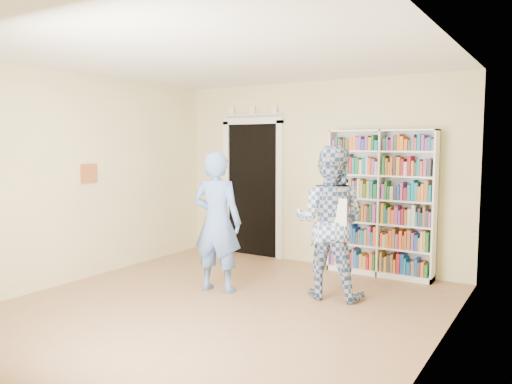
% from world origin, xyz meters
% --- Properties ---
extents(floor, '(5.00, 5.00, 0.00)m').
position_xyz_m(floor, '(0.00, 0.00, 0.00)').
color(floor, '#946848').
rests_on(floor, ground).
extents(ceiling, '(5.00, 5.00, 0.00)m').
position_xyz_m(ceiling, '(0.00, 0.00, 2.70)').
color(ceiling, white).
rests_on(ceiling, wall_back).
extents(wall_back, '(4.50, 0.00, 4.50)m').
position_xyz_m(wall_back, '(0.00, 2.50, 1.35)').
color(wall_back, beige).
rests_on(wall_back, floor).
extents(wall_left, '(0.00, 5.00, 5.00)m').
position_xyz_m(wall_left, '(-2.25, 0.00, 1.35)').
color(wall_left, beige).
rests_on(wall_left, floor).
extents(wall_right, '(0.00, 5.00, 5.00)m').
position_xyz_m(wall_right, '(2.25, 0.00, 1.35)').
color(wall_right, beige).
rests_on(wall_right, floor).
extents(bookshelf, '(1.44, 0.27, 1.98)m').
position_xyz_m(bookshelf, '(1.04, 2.34, 1.00)').
color(bookshelf, white).
rests_on(bookshelf, floor).
extents(doorway, '(1.10, 0.08, 2.43)m').
position_xyz_m(doorway, '(-1.10, 2.48, 1.18)').
color(doorway, black).
rests_on(doorway, floor).
extents(wall_art, '(0.03, 0.25, 0.25)m').
position_xyz_m(wall_art, '(-2.23, 0.20, 1.40)').
color(wall_art, brown).
rests_on(wall_art, wall_left).
extents(man_blue, '(0.68, 0.51, 1.70)m').
position_xyz_m(man_blue, '(-0.41, 0.58, 0.85)').
color(man_blue, '#5C82CD').
rests_on(man_blue, floor).
extents(man_plaid, '(0.95, 0.79, 1.77)m').
position_xyz_m(man_plaid, '(0.84, 1.08, 0.89)').
color(man_plaid, '#2E4E8D').
rests_on(man_plaid, floor).
extents(paper_sheet, '(0.22, 0.05, 0.31)m').
position_xyz_m(paper_sheet, '(1.01, 0.88, 1.04)').
color(paper_sheet, white).
rests_on(paper_sheet, man_plaid).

